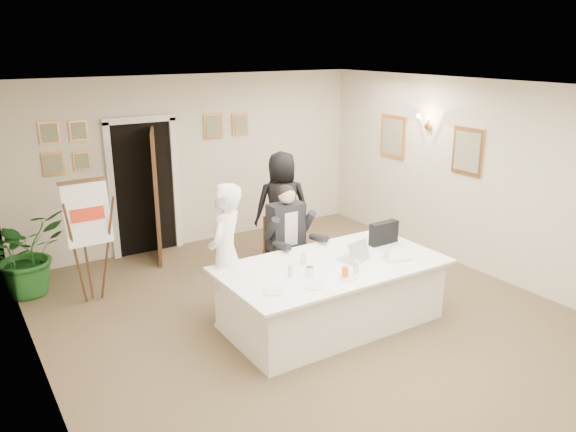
{
  "coord_description": "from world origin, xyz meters",
  "views": [
    {
      "loc": [
        -3.59,
        -5.04,
        3.28
      ],
      "look_at": [
        -0.01,
        0.6,
        1.21
      ],
      "focal_mm": 35.0,
      "sensor_mm": 36.0,
      "label": 1
    }
  ],
  "objects_px": {
    "paper_stack": "(397,257)",
    "standing_woman": "(282,207)",
    "laptop_bag": "(384,233)",
    "steel_jug": "(309,272)",
    "conference_table": "(332,293)",
    "standing_man": "(226,255)",
    "seated_man": "(288,240)",
    "oj_glass": "(345,272)",
    "laptop": "(352,248)",
    "potted_palm": "(26,253)",
    "flip_chart": "(89,247)"
  },
  "relations": [
    {
      "from": "conference_table",
      "to": "oj_glass",
      "type": "bearing_deg",
      "value": -107.69
    },
    {
      "from": "seated_man",
      "to": "laptop",
      "type": "relative_size",
      "value": 4.27
    },
    {
      "from": "standing_man",
      "to": "laptop_bag",
      "type": "bearing_deg",
      "value": 123.07
    },
    {
      "from": "conference_table",
      "to": "laptop",
      "type": "relative_size",
      "value": 7.52
    },
    {
      "from": "laptop",
      "to": "steel_jug",
      "type": "bearing_deg",
      "value": 178.86
    },
    {
      "from": "standing_woman",
      "to": "paper_stack",
      "type": "bearing_deg",
      "value": 113.81
    },
    {
      "from": "standing_woman",
      "to": "oj_glass",
      "type": "height_order",
      "value": "standing_woman"
    },
    {
      "from": "seated_man",
      "to": "steel_jug",
      "type": "height_order",
      "value": "seated_man"
    },
    {
      "from": "paper_stack",
      "to": "standing_woman",
      "type": "bearing_deg",
      "value": 93.3
    },
    {
      "from": "standing_woman",
      "to": "flip_chart",
      "type": "bearing_deg",
      "value": 19.73
    },
    {
      "from": "potted_palm",
      "to": "laptop",
      "type": "xyz_separation_m",
      "value": [
        3.25,
        -2.89,
        0.33
      ]
    },
    {
      "from": "seated_man",
      "to": "potted_palm",
      "type": "height_order",
      "value": "seated_man"
    },
    {
      "from": "standing_woman",
      "to": "laptop_bag",
      "type": "height_order",
      "value": "standing_woman"
    },
    {
      "from": "potted_palm",
      "to": "oj_glass",
      "type": "distance_m",
      "value": 4.35
    },
    {
      "from": "paper_stack",
      "to": "oj_glass",
      "type": "height_order",
      "value": "oj_glass"
    },
    {
      "from": "conference_table",
      "to": "paper_stack",
      "type": "xyz_separation_m",
      "value": [
        0.75,
        -0.29,
        0.4
      ]
    },
    {
      "from": "conference_table",
      "to": "standing_man",
      "type": "distance_m",
      "value": 1.35
    },
    {
      "from": "conference_table",
      "to": "laptop_bag",
      "type": "relative_size",
      "value": 6.44
    },
    {
      "from": "flip_chart",
      "to": "standing_woman",
      "type": "distance_m",
      "value": 2.9
    },
    {
      "from": "standing_man",
      "to": "steel_jug",
      "type": "height_order",
      "value": "standing_man"
    },
    {
      "from": "flip_chart",
      "to": "paper_stack",
      "type": "xyz_separation_m",
      "value": [
        3.03,
        -2.45,
        0.04
      ]
    },
    {
      "from": "flip_chart",
      "to": "laptop",
      "type": "distance_m",
      "value": 3.37
    },
    {
      "from": "standing_woman",
      "to": "paper_stack",
      "type": "height_order",
      "value": "standing_woman"
    },
    {
      "from": "potted_palm",
      "to": "laptop_bag",
      "type": "xyz_separation_m",
      "value": [
        3.93,
        -2.68,
        0.34
      ]
    },
    {
      "from": "potted_palm",
      "to": "steel_jug",
      "type": "distance_m",
      "value": 3.96
    },
    {
      "from": "potted_palm",
      "to": "laptop_bag",
      "type": "relative_size",
      "value": 2.78
    },
    {
      "from": "standing_man",
      "to": "oj_glass",
      "type": "distance_m",
      "value": 1.44
    },
    {
      "from": "standing_woman",
      "to": "steel_jug",
      "type": "relative_size",
      "value": 15.61
    },
    {
      "from": "paper_stack",
      "to": "steel_jug",
      "type": "relative_size",
      "value": 3.01
    },
    {
      "from": "laptop_bag",
      "to": "oj_glass",
      "type": "relative_size",
      "value": 3.2
    },
    {
      "from": "conference_table",
      "to": "potted_palm",
      "type": "xyz_separation_m",
      "value": [
        -2.96,
        2.89,
        0.19
      ]
    },
    {
      "from": "paper_stack",
      "to": "steel_jug",
      "type": "bearing_deg",
      "value": 173.67
    },
    {
      "from": "laptop",
      "to": "paper_stack",
      "type": "bearing_deg",
      "value": -45.96
    },
    {
      "from": "seated_man",
      "to": "paper_stack",
      "type": "distance_m",
      "value": 1.5
    },
    {
      "from": "potted_palm",
      "to": "oj_glass",
      "type": "xyz_separation_m",
      "value": [
        2.83,
        -3.3,
        0.26
      ]
    },
    {
      "from": "laptop_bag",
      "to": "paper_stack",
      "type": "height_order",
      "value": "laptop_bag"
    },
    {
      "from": "laptop_bag",
      "to": "steel_jug",
      "type": "relative_size",
      "value": 3.78
    },
    {
      "from": "standing_man",
      "to": "paper_stack",
      "type": "relative_size",
      "value": 5.28
    },
    {
      "from": "flip_chart",
      "to": "standing_man",
      "type": "xyz_separation_m",
      "value": [
        1.23,
        -1.47,
        0.12
      ]
    },
    {
      "from": "paper_stack",
      "to": "conference_table",
      "type": "bearing_deg",
      "value": 158.83
    },
    {
      "from": "conference_table",
      "to": "standing_man",
      "type": "height_order",
      "value": "standing_man"
    },
    {
      "from": "seated_man",
      "to": "paper_stack",
      "type": "relative_size",
      "value": 4.6
    },
    {
      "from": "seated_man",
      "to": "standing_man",
      "type": "bearing_deg",
      "value": -151.12
    },
    {
      "from": "seated_man",
      "to": "standing_man",
      "type": "distance_m",
      "value": 1.14
    },
    {
      "from": "conference_table",
      "to": "flip_chart",
      "type": "distance_m",
      "value": 3.16
    },
    {
      "from": "standing_man",
      "to": "oj_glass",
      "type": "xyz_separation_m",
      "value": [
        0.93,
        -1.1,
        -0.03
      ]
    },
    {
      "from": "flip_chart",
      "to": "paper_stack",
      "type": "height_order",
      "value": "flip_chart"
    },
    {
      "from": "seated_man",
      "to": "flip_chart",
      "type": "height_order",
      "value": "flip_chart"
    },
    {
      "from": "potted_palm",
      "to": "standing_man",
      "type": "bearing_deg",
      "value": -49.15
    },
    {
      "from": "potted_palm",
      "to": "steel_jug",
      "type": "relative_size",
      "value": 10.53
    }
  ]
}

